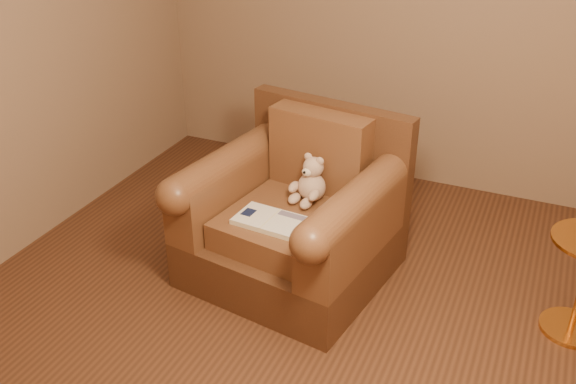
% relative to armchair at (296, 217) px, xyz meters
% --- Properties ---
extents(floor, '(4.00, 4.00, 0.00)m').
position_rel_armchair_xyz_m(floor, '(0.35, -0.55, -0.36)').
color(floor, '#512D1B').
rests_on(floor, ground).
extents(armchair, '(1.17, 1.12, 0.93)m').
position_rel_armchair_xyz_m(armchair, '(0.00, 0.00, 0.00)').
color(armchair, '#4C2B19').
rests_on(armchair, floor).
extents(teddy_bear, '(0.20, 0.23, 0.28)m').
position_rel_armchair_xyz_m(teddy_bear, '(0.05, 0.08, 0.19)').
color(teddy_bear, tan).
rests_on(teddy_bear, armchair).
extents(guidebook, '(0.39, 0.25, 0.03)m').
position_rel_armchair_xyz_m(guidebook, '(-0.04, -0.25, 0.10)').
color(guidebook, beige).
rests_on(guidebook, armchair).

